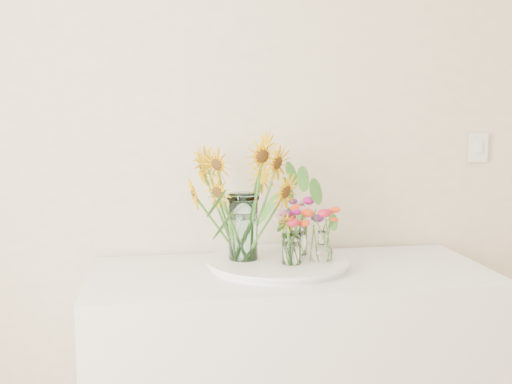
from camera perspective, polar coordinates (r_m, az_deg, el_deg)
tray at (r=2.29m, az=1.95°, el=-6.43°), size 0.48×0.48×0.02m
mason_jar at (r=2.27m, az=-1.15°, el=-3.14°), size 0.12×0.12×0.24m
sunflower_bouquet at (r=2.25m, az=-1.15°, el=-0.45°), size 0.75×0.75×0.46m
small_vase_a at (r=2.22m, az=3.17°, el=-5.09°), size 0.07×0.07×0.11m
wildflower_posy_a at (r=2.21m, az=3.18°, el=-3.95°), size 0.20×0.20×0.20m
small_vase_b at (r=2.27m, az=5.86°, el=-4.84°), size 0.08×0.08×0.11m
wildflower_posy_b at (r=2.26m, az=5.88°, el=-3.72°), size 0.20×0.20×0.20m
small_vase_c at (r=2.36m, az=3.67°, el=-4.14°), size 0.08×0.08×0.13m
wildflower_posy_c at (r=2.35m, az=3.68°, el=-3.06°), size 0.18×0.18×0.22m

